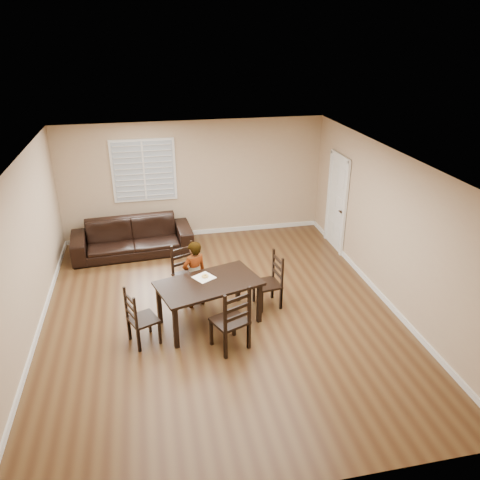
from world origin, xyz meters
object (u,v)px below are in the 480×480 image
donut (205,276)px  sofa (132,237)px  chair_right (274,282)px  child (195,274)px  dining_table (209,287)px  chair_left (136,321)px  chair_near (185,272)px  chair_far (235,323)px

donut → sofa: bearing=113.7°
chair_right → child: child is taller
dining_table → chair_left: bearing=-179.4°
chair_near → chair_right: bearing=-45.6°
chair_far → donut: (-0.30, 1.02, 0.29)m
chair_near → sofa: (-0.95, 1.97, -0.09)m
dining_table → chair_far: size_ratio=1.67×
child → dining_table: bearing=83.4°
child → donut: 0.44m
donut → sofa: (-1.22, 2.78, -0.42)m
chair_near → donut: chair_near is taller
chair_near → chair_right: (1.51, -0.66, -0.01)m
chair_left → chair_far: bearing=-131.0°
chair_right → sofa: bearing=-144.7°
chair_left → donut: size_ratio=8.44×
dining_table → child: bearing=90.0°
chair_near → sofa: 2.19m
chair_far → chair_left: chair_far is taller
chair_far → donut: 1.10m
chair_left → sofa: 3.33m
dining_table → chair_right: bearing=-0.8°
dining_table → child: child is taller
dining_table → donut: size_ratio=16.07×
chair_far → child: 1.48m
donut → chair_left: bearing=-154.6°
chair_left → chair_right: chair_right is taller
dining_table → sofa: bearing=96.4°
chair_near → child: child is taller
dining_table → donut: donut is taller
dining_table → chair_left: size_ratio=1.91×
child → donut: child is taller
chair_far → child: (-0.43, 1.41, 0.13)m
chair_far → chair_right: 1.50m
dining_table → chair_near: chair_near is taller
chair_far → sofa: 4.10m
chair_left → chair_right: bearing=-96.6°
child → donut: size_ratio=10.99×
dining_table → child: size_ratio=1.46×
chair_near → chair_far: size_ratio=0.92×
chair_right → sofa: size_ratio=0.39×
sofa → dining_table: bearing=-71.1°
child → sofa: 2.64m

